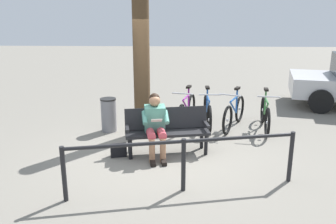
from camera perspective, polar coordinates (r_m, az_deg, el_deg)
The scene contains 11 objects.
ground_plane at distance 6.84m, azimuth -0.43°, elevation -7.21°, with size 40.00×40.00×0.00m, color slate.
bench at distance 6.91m, azimuth -0.19°, elevation -2.45°, with size 1.66×0.77×0.87m.
person_reading at distance 6.68m, azimuth -2.02°, elevation -1.71°, with size 0.54×0.81×1.20m.
handbag at distance 6.91m, azimuth -7.86°, elevation -6.05°, with size 0.30×0.14×0.24m, color black.
tree_trunk at distance 7.71m, azimuth -4.22°, elevation 7.29°, with size 0.35×0.35×3.05m, color #4C3823.
litter_bin at distance 8.24m, azimuth -9.39°, elevation -0.44°, with size 0.36×0.36×0.77m.
bicycle_silver at distance 8.54m, azimuth 15.17°, elevation -0.39°, with size 0.48×1.67×0.94m.
bicycle_purple at distance 8.50m, azimuth 10.43°, elevation -0.15°, with size 0.76×1.56×0.94m.
bicycle_orange at distance 8.48m, azimuth 6.28°, elevation -0.01°, with size 0.48×1.68×0.94m.
bicycle_black at distance 8.53m, azimuth 2.96°, elevation 0.15°, with size 0.58×1.64×0.94m.
railing_fence at distance 5.44m, azimuth 2.49°, elevation -6.69°, with size 3.51×0.82×0.85m.
Camera 1 is at (-0.29, 6.27, 2.73)m, focal length 38.39 mm.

